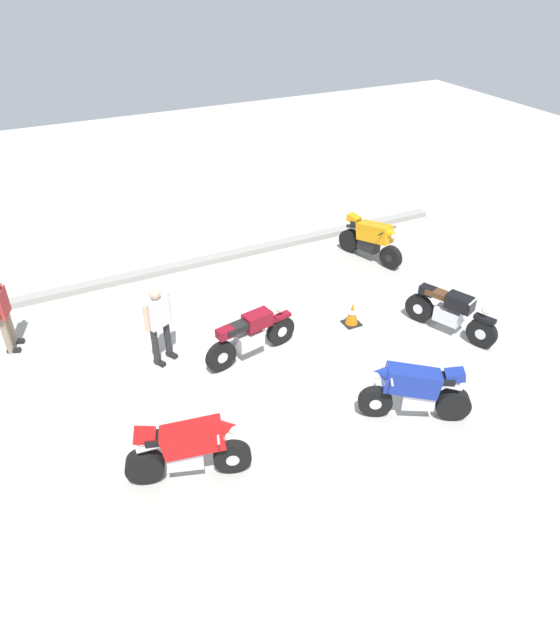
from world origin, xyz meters
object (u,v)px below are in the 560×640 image
(motorcycle_red_sportbike, at_px, (188,448))
(motorcycle_maroon_cruiser, at_px, (251,335))
(motorcycle_blue_sportbike, at_px, (415,390))
(motorcycle_orange_sportbike, at_px, (371,239))
(motorcycle_black_cruiser, at_px, (451,312))
(traffic_cone, at_px, (352,314))
(person_in_white_shirt, at_px, (159,320))
(person_in_red_shirt, at_px, (2,311))

(motorcycle_red_sportbike, bearing_deg, motorcycle_maroon_cruiser, 66.70)
(motorcycle_blue_sportbike, xyz_separation_m, motorcycle_orange_sportbike, (2.64, 5.32, 0.00))
(motorcycle_orange_sportbike, bearing_deg, motorcycle_black_cruiser, -23.65)
(motorcycle_orange_sportbike, bearing_deg, motorcycle_blue_sportbike, -43.99)
(motorcycle_maroon_cruiser, height_order, traffic_cone, motorcycle_maroon_cruiser)
(motorcycle_maroon_cruiser, xyz_separation_m, traffic_cone, (2.44, 0.09, -0.26))
(motorcycle_black_cruiser, relative_size, motorcycle_blue_sportbike, 1.10)
(motorcycle_maroon_cruiser, xyz_separation_m, motorcycle_red_sportbike, (-2.11, -2.41, 0.07))
(motorcycle_blue_sportbike, height_order, person_in_white_shirt, person_in_white_shirt)
(person_in_white_shirt, bearing_deg, motorcycle_orange_sportbike, 79.63)
(motorcycle_black_cruiser, height_order, motorcycle_orange_sportbike, motorcycle_orange_sportbike)
(motorcycle_black_cruiser, xyz_separation_m, person_in_red_shirt, (-8.41, 3.53, 0.39))
(motorcycle_red_sportbike, distance_m, person_in_red_shirt, 5.34)
(motorcycle_blue_sportbike, distance_m, person_in_white_shirt, 4.96)
(motorcycle_blue_sportbike, relative_size, person_in_white_shirt, 1.08)
(motorcycle_black_cruiser, distance_m, motorcycle_orange_sportbike, 3.58)
(traffic_cone, bearing_deg, motorcycle_red_sportbike, -151.18)
(motorcycle_red_sportbike, xyz_separation_m, person_in_white_shirt, (0.48, 3.09, 0.35))
(motorcycle_red_sportbike, bearing_deg, person_in_red_shirt, 132.28)
(person_in_red_shirt, distance_m, traffic_cone, 7.18)
(motorcycle_maroon_cruiser, bearing_deg, person_in_white_shirt, 146.24)
(motorcycle_black_cruiser, xyz_separation_m, person_in_white_shirt, (-5.73, 1.77, 0.43))
(motorcycle_orange_sportbike, height_order, traffic_cone, motorcycle_orange_sportbike)
(motorcycle_black_cruiser, xyz_separation_m, motorcycle_red_sportbike, (-6.22, -1.32, 0.07))
(person_in_white_shirt, xyz_separation_m, traffic_cone, (4.07, -0.59, -0.69))
(motorcycle_red_sportbike, relative_size, motorcycle_orange_sportbike, 1.00)
(motorcycle_blue_sportbike, height_order, motorcycle_red_sportbike, same)
(motorcycle_red_sportbike, xyz_separation_m, traffic_cone, (4.55, 2.50, -0.33))
(motorcycle_red_sportbike, xyz_separation_m, person_in_red_shirt, (-2.20, 4.85, 0.32))
(person_in_red_shirt, bearing_deg, person_in_white_shirt, -14.33)
(motorcycle_maroon_cruiser, bearing_deg, motorcycle_red_sportbike, -142.23)
(motorcycle_blue_sportbike, bearing_deg, motorcycle_red_sportbike, 22.86)
(motorcycle_orange_sportbike, xyz_separation_m, traffic_cone, (-2.04, -2.38, -0.33))
(traffic_cone, bearing_deg, motorcycle_maroon_cruiser, -177.80)
(motorcycle_maroon_cruiser, relative_size, traffic_cone, 3.91)
(motorcycle_orange_sportbike, bearing_deg, person_in_red_shirt, -107.43)
(motorcycle_red_sportbike, bearing_deg, motorcycle_orange_sportbike, 54.43)
(motorcycle_black_cruiser, xyz_separation_m, motorcycle_blue_sportbike, (-2.26, -1.77, 0.07))
(motorcycle_maroon_cruiser, relative_size, motorcycle_orange_sportbike, 1.08)
(motorcycle_maroon_cruiser, height_order, motorcycle_blue_sportbike, motorcycle_blue_sportbike)
(motorcycle_black_cruiser, distance_m, motorcycle_blue_sportbike, 2.87)
(motorcycle_red_sportbike, distance_m, motorcycle_orange_sportbike, 8.20)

